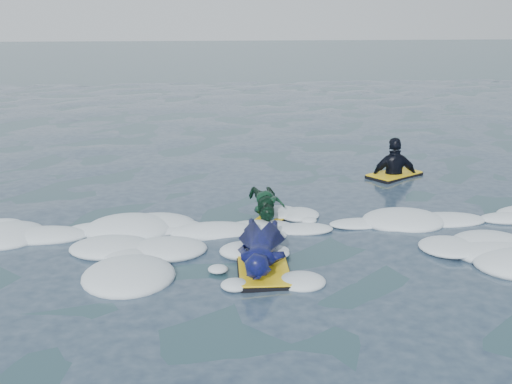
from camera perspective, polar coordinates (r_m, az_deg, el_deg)
The scene contains 5 objects.
ground at distance 8.09m, azimuth 1.11°, elevation -6.75°, with size 120.00×120.00×0.00m, color #1C3944.
foam_band at distance 9.05m, azimuth 0.34°, elevation -4.24°, with size 12.00×3.10×0.30m, color white, non-canonical shape.
prone_woman_unit at distance 8.04m, azimuth 0.49°, elevation -5.12°, with size 0.88×1.79×0.45m.
prone_child_unit at distance 9.84m, azimuth 1.03°, elevation -1.21°, with size 0.72×1.20×0.43m.
waiting_rider_unit at distance 12.66m, azimuth 12.17°, elevation 1.16°, with size 1.23×1.10×1.62m.
Camera 1 is at (-0.89, -7.41, 3.12)m, focal length 45.00 mm.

